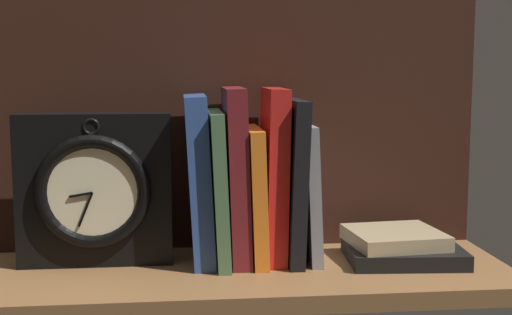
% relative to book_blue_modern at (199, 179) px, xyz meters
% --- Properties ---
extents(ground_plane, '(0.76, 0.27, 0.03)m').
position_rel_book_blue_modern_xyz_m(ground_plane, '(0.07, -0.04, -0.14)').
color(ground_plane, brown).
extents(back_panel, '(0.76, 0.01, 0.40)m').
position_rel_book_blue_modern_xyz_m(back_panel, '(0.07, 0.09, 0.08)').
color(back_panel, black).
rests_on(back_panel, ground_plane).
extents(book_blue_modern, '(0.04, 0.13, 0.25)m').
position_rel_book_blue_modern_xyz_m(book_blue_modern, '(0.00, 0.00, 0.00)').
color(book_blue_modern, '#2D4C8E').
rests_on(book_blue_modern, ground_plane).
extents(book_green_romantic, '(0.03, 0.16, 0.22)m').
position_rel_book_blue_modern_xyz_m(book_green_romantic, '(0.03, 0.00, -0.01)').
color(book_green_romantic, '#476B44').
rests_on(book_green_romantic, ground_plane).
extents(book_maroon_dawkins, '(0.04, 0.14, 0.26)m').
position_rel_book_blue_modern_xyz_m(book_maroon_dawkins, '(0.05, 0.00, 0.01)').
color(book_maroon_dawkins, maroon).
rests_on(book_maroon_dawkins, ground_plane).
extents(book_orange_pandolfini, '(0.03, 0.15, 0.20)m').
position_rel_book_blue_modern_xyz_m(book_orange_pandolfini, '(0.08, 0.00, -0.02)').
color(book_orange_pandolfini, orange).
rests_on(book_orange_pandolfini, ground_plane).
extents(book_red_requiem, '(0.03, 0.12, 0.26)m').
position_rel_book_blue_modern_xyz_m(book_red_requiem, '(0.11, 0.00, 0.00)').
color(book_red_requiem, red).
rests_on(book_red_requiem, ground_plane).
extents(book_black_skeptic, '(0.03, 0.15, 0.24)m').
position_rel_book_blue_modern_xyz_m(book_black_skeptic, '(0.14, 0.00, -0.00)').
color(book_black_skeptic, black).
rests_on(book_black_skeptic, ground_plane).
extents(book_gray_chess, '(0.03, 0.13, 0.20)m').
position_rel_book_blue_modern_xyz_m(book_gray_chess, '(0.16, 0.00, -0.02)').
color(book_gray_chess, gray).
rests_on(book_gray_chess, ground_plane).
extents(framed_clock, '(0.22, 0.06, 0.22)m').
position_rel_book_blue_modern_xyz_m(framed_clock, '(-0.15, -0.00, -0.01)').
color(framed_clock, black).
rests_on(framed_clock, ground_plane).
extents(book_stack_side, '(0.18, 0.15, 0.04)m').
position_rel_book_blue_modern_xyz_m(book_stack_side, '(0.30, -0.03, -0.10)').
color(book_stack_side, black).
rests_on(book_stack_side, ground_plane).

